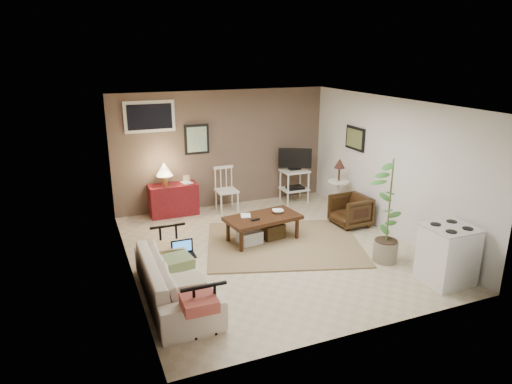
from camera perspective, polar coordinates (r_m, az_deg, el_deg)
name	(u,v)px	position (r m, az deg, el deg)	size (l,w,h in m)	color
floor	(272,249)	(7.62, 1.96, -7.20)	(5.00, 5.00, 0.00)	#C1B293
art_back	(197,139)	(9.24, -7.41, 6.55)	(0.50, 0.03, 0.60)	black
art_right	(355,138)	(9.09, 12.29, 6.56)	(0.03, 0.60, 0.45)	black
window	(150,117)	(8.98, -13.16, 9.16)	(0.96, 0.03, 0.60)	silver
rug	(284,243)	(7.83, 3.52, -6.42)	(2.55, 2.04, 0.02)	#907E54
coffee_table	(262,227)	(7.84, 0.79, -4.34)	(1.34, 0.81, 0.48)	#321E0D
sofa	(175,272)	(6.14, -10.06, -9.77)	(2.00, 0.58, 0.78)	#F0E0D0
sofa_pillows	(183,272)	(5.91, -9.15, -9.90)	(0.38, 1.90, 0.13)	beige
sofa_end_rails	(184,274)	(6.19, -8.97, -10.07)	(0.54, 2.00, 0.67)	black
laptop	(183,251)	(6.43, -9.10, -7.28)	(0.31, 0.22, 0.21)	black
red_console	(173,197)	(9.18, -10.37, -0.59)	(0.94, 0.42, 1.09)	maroon
spindle_chair	(226,191)	(9.28, -3.73, 0.17)	(0.41, 0.41, 0.91)	silver
tv_stand	(295,174)	(9.80, 4.87, 2.29)	(0.65, 0.45, 1.18)	silver
side_table	(339,180)	(9.17, 10.30, 1.51)	(0.42, 0.42, 1.13)	silver
armchair	(350,209)	(8.68, 11.73, -2.14)	(0.62, 0.58, 0.64)	#30200D
potted_plant	(389,207)	(7.18, 16.33, -1.85)	(0.42, 0.42, 1.67)	gray
stove	(448,254)	(6.99, 22.84, -7.20)	(0.65, 0.61, 0.85)	white
bowl	(278,207)	(7.92, 2.77, -1.91)	(0.20, 0.05, 0.20)	#321E0D
book_table	(241,210)	(7.74, -1.91, -2.27)	(0.16, 0.02, 0.22)	#321E0D
book_console	(182,178)	(9.08, -9.19, 1.73)	(0.18, 0.02, 0.24)	#321E0D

